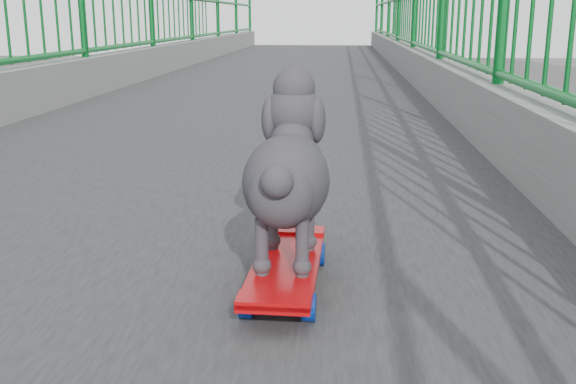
{
  "coord_description": "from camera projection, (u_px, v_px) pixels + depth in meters",
  "views": [
    {
      "loc": [
        0.64,
        -3.35,
        7.61
      ],
      "look_at": [
        0.53,
        -1.84,
        7.22
      ],
      "focal_mm": 42.0,
      "sensor_mm": 36.0,
      "label": 1
    }
  ],
  "objects": [
    {
      "name": "car_0",
      "position": [
        113.0,
        255.0,
        19.97
      ],
      "size": [
        1.76,
        4.39,
        1.49
      ],
      "primitive_type": "imported",
      "color": "black",
      "rests_on": "ground"
    },
    {
      "name": "railing",
      "position": [
        212.0,
        99.0,
        3.38
      ],
      "size": [
        3.0,
        24.0,
        1.42
      ],
      "color": "gray",
      "rests_on": "footbridge"
    },
    {
      "name": "poodle",
      "position": [
        287.0,
        170.0,
        1.52
      ],
      "size": [
        0.2,
        0.47,
        0.39
      ],
      "rotation": [
        0.0,
        0.0,
        -0.03
      ],
      "color": "#302D33",
      "rests_on": "skateboard"
    },
    {
      "name": "skateboard",
      "position": [
        286.0,
        268.0,
        1.56
      ],
      "size": [
        0.17,
        0.52,
        0.07
      ],
      "rotation": [
        0.0,
        0.0,
        -0.03
      ],
      "color": "red",
      "rests_on": "footbridge"
    }
  ]
}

